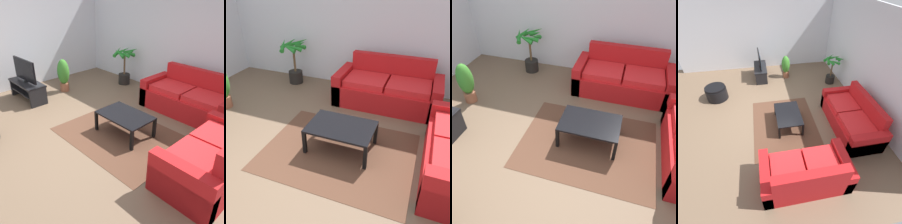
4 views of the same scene
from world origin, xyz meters
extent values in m
plane|color=brown|center=(0.00, 0.00, 0.00)|extent=(6.60, 6.60, 0.00)
cube|color=silver|center=(0.00, 3.00, 1.35)|extent=(6.00, 0.06, 2.70)
cube|color=red|center=(0.97, 2.25, 0.21)|extent=(1.98, 0.90, 0.42)
cube|color=red|center=(0.97, 2.62, 0.66)|extent=(1.62, 0.16, 0.48)
cube|color=red|center=(0.07, 2.25, 0.31)|extent=(0.18, 0.90, 0.62)
cube|color=red|center=(1.87, 2.25, 0.31)|extent=(0.18, 0.90, 0.62)
cube|color=red|center=(0.57, 2.20, 0.48)|extent=(0.77, 0.66, 0.12)
cube|color=red|center=(1.38, 2.20, 0.48)|extent=(0.77, 0.66, 0.12)
cube|color=black|center=(-1.55, 0.07, 0.22)|extent=(0.06, 0.41, 0.45)
cube|color=black|center=(0.62, 0.66, 0.38)|extent=(0.96, 0.65, 0.03)
cube|color=black|center=(0.17, 0.36, 0.18)|extent=(0.05, 0.05, 0.37)
cube|color=black|center=(1.08, 0.36, 0.18)|extent=(0.05, 0.05, 0.37)
cube|color=black|center=(0.17, 0.96, 0.18)|extent=(0.05, 0.05, 0.37)
cube|color=black|center=(1.08, 0.96, 0.18)|extent=(0.05, 0.05, 0.37)
cube|color=#513323|center=(0.62, 0.56, 0.00)|extent=(2.20, 1.70, 0.01)
cylinder|color=black|center=(-1.24, 2.55, 0.14)|extent=(0.32, 0.32, 0.28)
cylinder|color=brown|center=(-1.24, 2.55, 0.56)|extent=(0.05, 0.05, 0.56)
cone|color=#228229|center=(-1.06, 2.53, 0.89)|extent=(0.13, 0.38, 0.23)
cone|color=#228229|center=(-1.15, 2.72, 0.89)|extent=(0.39, 0.28, 0.23)
cone|color=#228229|center=(-1.25, 2.81, 0.89)|extent=(0.52, 0.13, 0.28)
cone|color=#228229|center=(-1.42, 2.65, 0.89)|extent=(0.29, 0.41, 0.24)
cone|color=#228229|center=(-1.44, 2.47, 0.89)|extent=(0.25, 0.45, 0.25)
cone|color=#228229|center=(-1.26, 2.36, 0.89)|extent=(0.40, 0.14, 0.23)
cone|color=#228229|center=(-1.14, 2.40, 0.89)|extent=(0.36, 0.29, 0.22)
cylinder|color=brown|center=(-1.94, 1.02, 0.11)|extent=(0.23, 0.23, 0.22)
ellipsoid|color=#387F29|center=(-1.94, 1.02, 0.52)|extent=(0.30, 0.30, 0.65)
camera|label=1|loc=(3.29, -2.15, 2.45)|focal=38.83mm
camera|label=2|loc=(1.63, -2.04, 2.38)|focal=38.66mm
camera|label=3|loc=(1.02, -2.01, 2.84)|focal=36.41mm
camera|label=4|loc=(3.85, 0.13, 3.37)|focal=27.01mm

